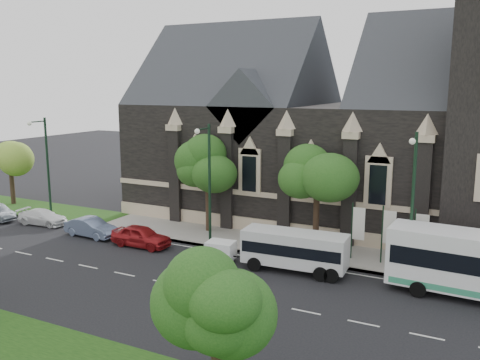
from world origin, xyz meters
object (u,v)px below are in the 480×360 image
Objects in this scene: street_lamp_mid at (208,179)px; box_trailer at (221,250)px; banner_flag_right at (419,234)px; shuttle_bus at (295,249)px; tree_walk_far at (13,159)px; tree_walk_right at (321,169)px; street_lamp_near at (412,198)px; street_lamp_far at (46,163)px; tree_walk_left at (211,162)px; sedan at (91,227)px; banner_flag_left at (356,227)px; car_far_white at (43,217)px; tree_park_east at (224,293)px; banner_flag_center at (387,230)px; car_far_red at (141,236)px.

box_trailer is at bearing -45.77° from street_lamp_mid.
banner_flag_right is 7.91m from shuttle_bus.
street_lamp_mid is 8.37m from shuttle_bus.
shuttle_bus is (31.16, -4.84, -3.13)m from tree_walk_far.
street_lamp_near reaches higher than tree_walk_right.
shuttle_bus is (23.34, -1.76, -3.62)m from street_lamp_far.
tree_walk_left is 0.85× the size of street_lamp_mid.
tree_walk_left is at bearing -51.97° from sedan.
tree_walk_left is 0.85× the size of street_lamp_far.
banner_flag_left is 0.91× the size of car_far_white.
tree_park_east is 1.40× the size of sedan.
street_lamp_far is 23.68m from shuttle_bus.
street_lamp_far is at bearing 9.37° from car_far_white.
tree_walk_far is 9.88m from car_far_white.
street_lamp_near reaches higher than tree_walk_left.
tree_walk_left is 1.91× the size of banner_flag_center.
box_trailer is (-5.03, -0.62, -0.69)m from shuttle_bus.
sedan is at bearing -15.68° from street_lamp_far.
street_lamp_far is at bearing -165.74° from tree_walk_left.
sedan is (-23.58, -1.80, -4.37)m from street_lamp_near.
street_lamp_near is 1.33× the size of shuttle_bus.
tree_walk_right reaches higher than car_far_white.
tree_walk_right is 1.95× the size of banner_flag_center.
street_lamp_near is at bearing -94.03° from car_far_white.
street_lamp_mid reaches higher than tree_walk_far.
street_lamp_far is (7.82, -3.08, 0.49)m from tree_walk_far.
car_far_red is at bearing -173.70° from street_lamp_near.
street_lamp_near reaches higher than tree_walk_far.
tree_walk_right is at bearing -64.81° from car_far_red.
shuttle_bus is at bearing -165.22° from street_lamp_near.
street_lamp_far reaches higher than banner_flag_center.
tree_walk_right is at bearing 0.06° from tree_walk_left.
banner_flag_left is at bearing 10.50° from street_lamp_mid.
tree_walk_right reaches higher than sedan.
shuttle_bus is (0.13, -5.38, -4.33)m from tree_walk_right.
street_lamp_mid is 2.25× the size of banner_flag_right.
tree_park_east is 0.81× the size of tree_walk_right.
street_lamp_far reaches higher than box_trailer.
street_lamp_mid is at bearing -171.18° from banner_flag_center.
street_lamp_far is (-26.18, 16.42, 0.49)m from tree_park_east.
shuttle_bus is (7.34, -1.76, -3.62)m from street_lamp_mid.
tree_walk_left reaches higher than banner_flag_left.
car_far_white is (-13.94, -4.57, -5.09)m from tree_walk_left.
shuttle_bus is (-6.66, -1.76, -3.62)m from street_lamp_near.
tree_walk_far is 2.32× the size of box_trailer.
tree_walk_left is 16.22m from street_lamp_near.
tree_park_east reaches higher than sedan.
sedan is at bearing -145.19° from tree_walk_left.
tree_park_east is 30.43m from car_far_white.
street_lamp_near is 1.00× the size of street_lamp_mid.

